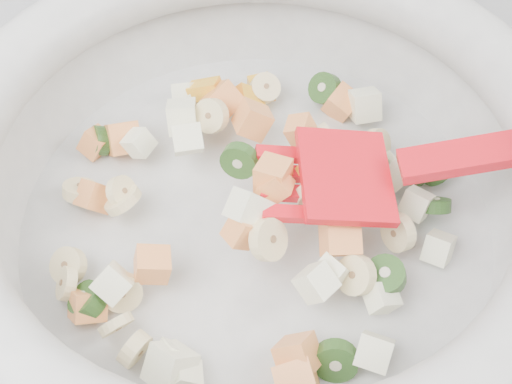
{
  "coord_description": "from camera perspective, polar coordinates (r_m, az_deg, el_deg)",
  "views": [
    {
      "loc": [
        0.09,
        1.16,
        1.33
      ],
      "look_at": [
        0.1,
        1.45,
        0.95
      ],
      "focal_mm": 50.0,
      "sensor_mm": 36.0,
      "label": 1
    }
  ],
  "objects": [
    {
      "name": "mixing_bowl",
      "position": [
        0.47,
        0.08,
        1.11
      ],
      "size": [
        0.53,
        0.42,
        0.12
      ],
      "color": "silver",
      "rests_on": "counter"
    }
  ]
}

